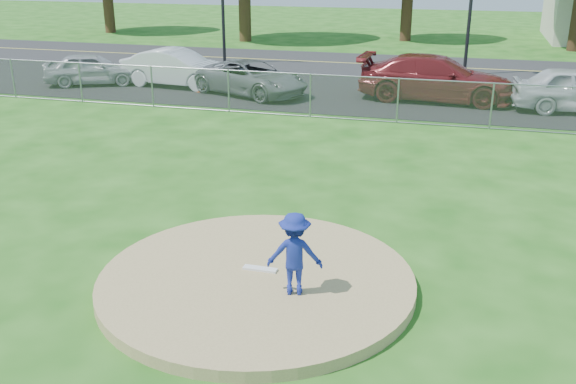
# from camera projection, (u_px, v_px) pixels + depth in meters

# --- Properties ---
(ground) EXTENTS (120.00, 120.00, 0.00)m
(ground) POSITION_uv_depth(u_px,v_px,m) (357.00, 136.00, 20.04)
(ground) COLOR #195011
(ground) RESTS_ON ground
(pitchers_mound) EXTENTS (5.40, 5.40, 0.20)m
(pitchers_mound) POSITION_uv_depth(u_px,v_px,m) (257.00, 280.00, 10.98)
(pitchers_mound) COLOR #9D8656
(pitchers_mound) RESTS_ON ground
(pitching_rubber) EXTENTS (0.60, 0.15, 0.04)m
(pitching_rubber) POSITION_uv_depth(u_px,v_px,m) (260.00, 269.00, 11.12)
(pitching_rubber) COLOR white
(pitching_rubber) RESTS_ON pitchers_mound
(chain_link_fence) EXTENTS (40.00, 0.06, 1.50)m
(chain_link_fence) POSITION_uv_depth(u_px,v_px,m) (368.00, 99.00, 21.59)
(chain_link_fence) COLOR gray
(chain_link_fence) RESTS_ON ground
(parking_lot) EXTENTS (50.00, 8.00, 0.01)m
(parking_lot) POSITION_uv_depth(u_px,v_px,m) (385.00, 95.00, 25.91)
(parking_lot) COLOR black
(parking_lot) RESTS_ON ground
(street) EXTENTS (60.00, 7.00, 0.01)m
(street) POSITION_uv_depth(u_px,v_px,m) (404.00, 65.00, 32.68)
(street) COLOR #232326
(street) RESTS_ON ground
(pitcher) EXTENTS (0.98, 0.68, 1.38)m
(pitcher) POSITION_uv_depth(u_px,v_px,m) (295.00, 254.00, 10.16)
(pitcher) COLOR navy
(pitcher) RESTS_ON pitchers_mound
(traffic_cone) EXTENTS (0.40, 0.40, 0.78)m
(traffic_cone) POSITION_uv_depth(u_px,v_px,m) (202.00, 82.00, 26.29)
(traffic_cone) COLOR #E9500C
(traffic_cone) RESTS_ON parking_lot
(parked_car_silver) EXTENTS (4.31, 3.14, 1.36)m
(parked_car_silver) POSITION_uv_depth(u_px,v_px,m) (92.00, 69.00, 27.65)
(parked_car_silver) COLOR #A8A7AC
(parked_car_silver) RESTS_ON parking_lot
(parked_car_white) EXTENTS (4.89, 2.17, 1.56)m
(parked_car_white) POSITION_uv_depth(u_px,v_px,m) (177.00, 68.00, 27.25)
(parked_car_white) COLOR white
(parked_car_white) RESTS_ON parking_lot
(parked_car_gray) EXTENTS (5.36, 3.97, 1.35)m
(parked_car_gray) POSITION_uv_depth(u_px,v_px,m) (251.00, 78.00, 25.67)
(parked_car_gray) COLOR slate
(parked_car_gray) RESTS_ON parking_lot
(parked_car_darkred) EXTENTS (6.03, 2.69, 1.72)m
(parked_car_darkred) POSITION_uv_depth(u_px,v_px,m) (436.00, 78.00, 24.59)
(parked_car_darkred) COLOR maroon
(parked_car_darkred) RESTS_ON parking_lot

